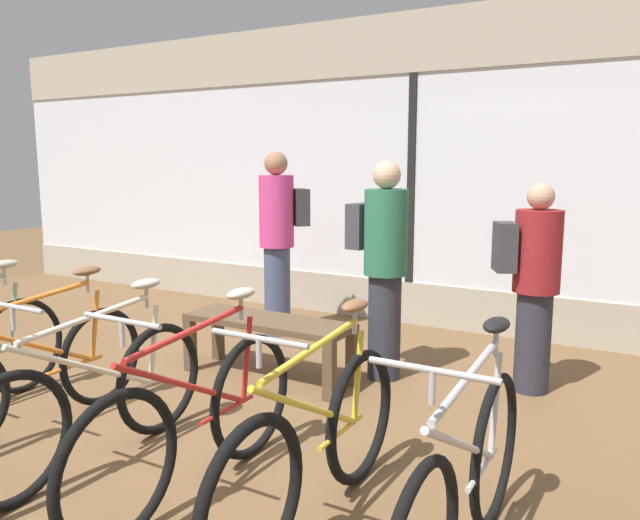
% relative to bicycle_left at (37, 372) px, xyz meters
% --- Properties ---
extents(ground_plane, '(24.00, 24.00, 0.00)m').
position_rel_bicycle_left_xyz_m(ground_plane, '(1.06, 0.31, -0.39)').
color(ground_plane, brown).
extents(shop_back_wall, '(12.00, 0.08, 3.20)m').
position_rel_bicycle_left_xyz_m(shop_back_wall, '(1.06, 3.70, 1.25)').
color(shop_back_wall, '#B2A893').
rests_on(shop_back_wall, ground_plane).
extents(bicycle_left, '(0.46, 1.75, 1.03)m').
position_rel_bicycle_left_xyz_m(bicycle_left, '(0.00, 0.00, 0.00)').
color(bicycle_left, black).
rests_on(bicycle_left, ground_plane).
extents(bicycle_center_left, '(0.46, 1.73, 1.04)m').
position_rel_bicycle_left_xyz_m(bicycle_center_left, '(0.70, -0.13, 0.00)').
color(bicycle_center_left, black).
rests_on(bicycle_center_left, ground_plane).
extents(bicycle_center_right, '(0.46, 1.73, 1.05)m').
position_rel_bicycle_left_xyz_m(bicycle_center_right, '(1.40, -0.09, 0.01)').
color(bicycle_center_right, black).
rests_on(bicycle_center_right, ground_plane).
extents(bicycle_right, '(0.46, 1.71, 1.04)m').
position_rel_bicycle_left_xyz_m(bicycle_right, '(2.08, -0.02, 0.01)').
color(bicycle_right, black).
rests_on(bicycle_right, ground_plane).
extents(bicycle_far_right, '(0.46, 1.71, 1.05)m').
position_rel_bicycle_left_xyz_m(bicycle_far_right, '(2.81, -0.05, 0.02)').
color(bicycle_far_right, black).
rests_on(bicycle_far_right, ground_plane).
extents(display_bench, '(1.40, 0.44, 0.49)m').
position_rel_bicycle_left_xyz_m(display_bench, '(0.73, 1.54, 0.01)').
color(display_bench, brown).
rests_on(display_bench, ground_plane).
extents(customer_near_rack, '(0.52, 0.39, 1.73)m').
position_rel_bicycle_left_xyz_m(customer_near_rack, '(1.51, 2.01, 0.55)').
color(customer_near_rack, '#2D2D38').
rests_on(customer_near_rack, ground_plane).
extents(customer_by_window, '(0.54, 0.55, 1.81)m').
position_rel_bicycle_left_xyz_m(customer_by_window, '(0.08, 2.67, 0.60)').
color(customer_by_window, '#424C6B').
rests_on(customer_by_window, ground_plane).
extents(customer_mid_floor, '(0.56, 0.47, 1.57)m').
position_rel_bicycle_left_xyz_m(customer_mid_floor, '(2.59, 2.29, 0.46)').
color(customer_mid_floor, '#2D2D38').
rests_on(customer_mid_floor, ground_plane).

